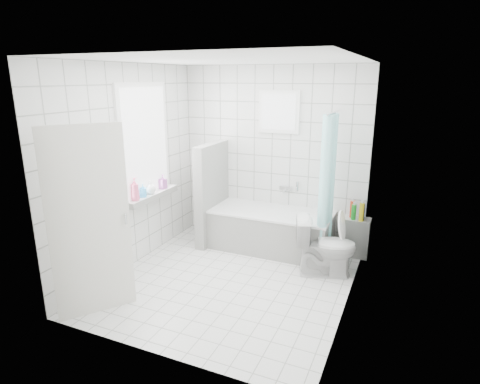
% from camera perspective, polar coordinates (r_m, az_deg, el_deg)
% --- Properties ---
extents(ground, '(3.00, 3.00, 0.00)m').
position_cam_1_polar(ground, '(5.07, -1.48, -12.51)').
color(ground, white).
rests_on(ground, ground).
extents(ceiling, '(3.00, 3.00, 0.00)m').
position_cam_1_polar(ceiling, '(4.46, -1.73, 18.28)').
color(ceiling, white).
rests_on(ceiling, ground).
extents(wall_back, '(2.80, 0.02, 2.60)m').
position_cam_1_polar(wall_back, '(5.96, 4.56, 5.09)').
color(wall_back, white).
rests_on(wall_back, ground).
extents(wall_front, '(2.80, 0.02, 2.60)m').
position_cam_1_polar(wall_front, '(3.36, -12.53, -3.88)').
color(wall_front, white).
rests_on(wall_front, ground).
extents(wall_left, '(0.02, 3.00, 2.60)m').
position_cam_1_polar(wall_left, '(5.33, -15.37, 3.28)').
color(wall_left, white).
rests_on(wall_left, ground).
extents(wall_right, '(0.02, 3.00, 2.60)m').
position_cam_1_polar(wall_right, '(4.22, 15.90, -0.04)').
color(wall_right, white).
rests_on(wall_right, ground).
extents(window_left, '(0.01, 0.90, 1.40)m').
position_cam_1_polar(window_left, '(5.48, -13.28, 6.95)').
color(window_left, white).
rests_on(window_left, wall_left).
extents(window_back, '(0.50, 0.01, 0.50)m').
position_cam_1_polar(window_back, '(5.80, 5.51, 11.25)').
color(window_back, white).
rests_on(window_back, wall_back).
extents(window_sill, '(0.18, 1.02, 0.08)m').
position_cam_1_polar(window_sill, '(5.62, -12.43, -0.54)').
color(window_sill, white).
rests_on(window_sill, wall_left).
extents(door, '(0.50, 0.67, 2.00)m').
position_cam_1_polar(door, '(4.33, -20.58, -4.21)').
color(door, silver).
rests_on(door, ground).
extents(bathtub, '(1.73, 0.77, 0.58)m').
position_cam_1_polar(bathtub, '(5.85, 4.43, -5.41)').
color(bathtub, white).
rests_on(bathtub, ground).
extents(partition_wall, '(0.15, 0.85, 1.50)m').
position_cam_1_polar(partition_wall, '(6.01, -4.01, -0.20)').
color(partition_wall, white).
rests_on(partition_wall, ground).
extents(tiled_ledge, '(0.40, 0.24, 0.55)m').
position_cam_1_polar(tiled_ledge, '(5.86, 15.98, -6.16)').
color(tiled_ledge, white).
rests_on(tiled_ledge, ground).
extents(toilet, '(0.84, 0.63, 0.76)m').
position_cam_1_polar(toilet, '(5.18, 12.09, -7.57)').
color(toilet, white).
rests_on(toilet, ground).
extents(curtain_rod, '(0.02, 0.80, 0.02)m').
position_cam_1_polar(curtain_rod, '(5.24, 13.21, 10.97)').
color(curtain_rod, silver).
rests_on(curtain_rod, wall_back).
extents(shower_curtain, '(0.14, 0.48, 1.78)m').
position_cam_1_polar(shower_curtain, '(5.26, 12.33, 1.08)').
color(shower_curtain, '#4DE4DF').
rests_on(shower_curtain, curtain_rod).
extents(tub_faucet, '(0.18, 0.06, 0.06)m').
position_cam_1_polar(tub_faucet, '(5.95, 6.52, 0.57)').
color(tub_faucet, silver).
rests_on(tub_faucet, wall_back).
extents(sill_bottles, '(0.20, 0.74, 0.30)m').
position_cam_1_polar(sill_bottles, '(5.47, -13.19, 0.67)').
color(sill_bottles, white).
rests_on(sill_bottles, window_sill).
extents(ledge_bottles, '(0.20, 0.17, 0.26)m').
position_cam_1_polar(ledge_bottles, '(5.69, 16.36, -2.63)').
color(ledge_bottles, red).
rests_on(ledge_bottles, tiled_ledge).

